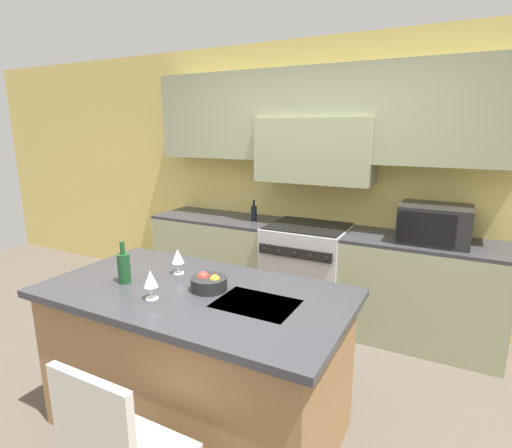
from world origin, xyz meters
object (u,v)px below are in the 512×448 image
Objects in this scene: microwave at (435,224)px; wine_glass_near at (151,280)px; wine_bottle at (124,267)px; oil_bottle_on_counter at (254,213)px; wine_glass_far at (178,257)px; range_stove at (307,272)px; fruit_bowl at (209,283)px.

wine_glass_near is at bearing -123.42° from microwave.
wine_bottle is 1.22× the size of oil_bottle_on_counter.
wine_glass_far is (0.20, 0.28, 0.01)m from wine_bottle.
wine_glass_far is (-1.43, -1.59, -0.04)m from microwave.
oil_bottle_on_counter is (-0.09, 1.88, -0.02)m from wine_bottle.
microwave reaches higher than wine_bottle.
oil_bottle_on_counter reaches higher than wine_glass_far.
wine_bottle is 1.89m from oil_bottle_on_counter.
fruit_bowl reaches higher than range_stove.
fruit_bowl is (0.33, -0.13, -0.07)m from wine_glass_far.
oil_bottle_on_counter is (-0.29, 1.61, -0.03)m from wine_glass_far.
microwave is at bearing 48.04° from wine_glass_far.
wine_bottle is at bearing -124.96° from wine_glass_far.
range_stove is 3.59× the size of wine_bottle.
wine_bottle reaches higher than wine_glass_near.
range_stove is at bearing 90.23° from fruit_bowl.
fruit_bowl is (-1.10, -1.72, -0.11)m from microwave.
microwave is (1.10, 0.02, 0.61)m from range_stove.
microwave is 2.13m from wine_glass_far.
wine_glass_near is (-0.20, -1.96, 0.56)m from range_stove.
fruit_bowl is 1.85m from oil_bottle_on_counter.
wine_bottle is (-0.52, -1.85, 0.55)m from range_stove.
range_stove is at bearing 78.30° from wine_glass_far.
fruit_bowl is 1.00× the size of oil_bottle_on_counter.
wine_bottle reaches higher than oil_bottle_on_counter.
microwave is 3.31× the size of wine_glass_far.
wine_glass_near is at bearing -72.74° from wine_glass_far.
fruit_bowl is at bearing -21.85° from wine_glass_far.
fruit_bowl is at bearing 15.53° from wine_bottle.
range_stove is 2.05m from wine_glass_near.
wine_bottle is at bearing -105.72° from range_stove.
wine_glass_near is 2.04m from oil_bottle_on_counter.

